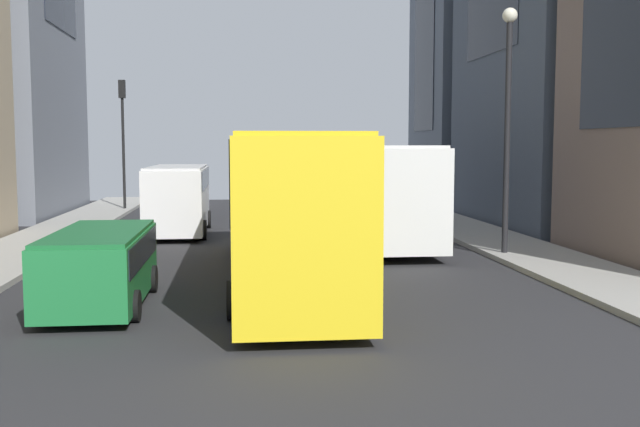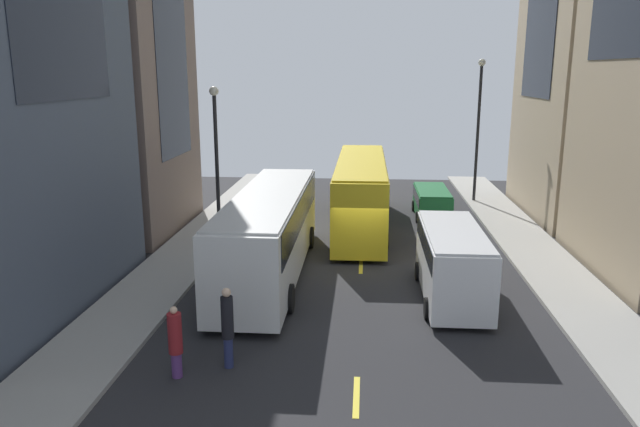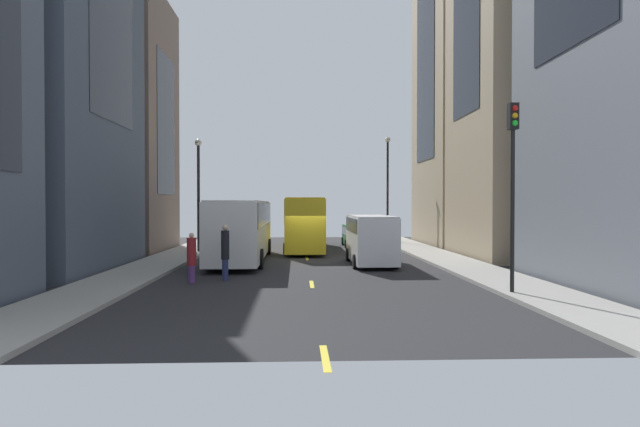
{
  "view_description": "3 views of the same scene",
  "coord_description": "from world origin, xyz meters",
  "px_view_note": "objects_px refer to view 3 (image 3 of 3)",
  "views": [
    {
      "loc": [
        0.98,
        24.66,
        3.36
      ],
      "look_at": [
        -1.14,
        5.4,
        1.56
      ],
      "focal_mm": 41.26,
      "sensor_mm": 36.0,
      "label": 1
    },
    {
      "loc": [
        0.14,
        -24.25,
        8.02
      ],
      "look_at": [
        -1.87,
        1.72,
        1.85
      ],
      "focal_mm": 33.74,
      "sensor_mm": 36.0,
      "label": 2
    },
    {
      "loc": [
        -0.57,
        -32.27,
        3.15
      ],
      "look_at": [
        1.02,
        6.3,
        2.54
      ],
      "focal_mm": 31.03,
      "sensor_mm": 36.0,
      "label": 3
    }
  ],
  "objects_px": {
    "car_green_0": "(356,234)",
    "traffic_light_near_corner": "(513,162)",
    "delivery_van_white": "(371,236)",
    "streetcar_yellow": "(304,219)",
    "pedestrian_walking_far": "(225,250)",
    "city_bus_white": "(242,225)",
    "pedestrian_waiting_curb": "(192,257)"
  },
  "relations": [
    {
      "from": "city_bus_white",
      "to": "traffic_light_near_corner",
      "type": "bearing_deg",
      "value": -49.6
    },
    {
      "from": "traffic_light_near_corner",
      "to": "streetcar_yellow",
      "type": "bearing_deg",
      "value": 108.92
    },
    {
      "from": "pedestrian_waiting_curb",
      "to": "city_bus_white",
      "type": "bearing_deg",
      "value": -51.69
    },
    {
      "from": "car_green_0",
      "to": "city_bus_white",
      "type": "bearing_deg",
      "value": -125.64
    },
    {
      "from": "traffic_light_near_corner",
      "to": "pedestrian_walking_far",
      "type": "bearing_deg",
      "value": 156.94
    },
    {
      "from": "city_bus_white",
      "to": "pedestrian_walking_far",
      "type": "height_order",
      "value": "city_bus_white"
    },
    {
      "from": "streetcar_yellow",
      "to": "city_bus_white",
      "type": "bearing_deg",
      "value": -114.17
    },
    {
      "from": "streetcar_yellow",
      "to": "delivery_van_white",
      "type": "xyz_separation_m",
      "value": [
        3.39,
        -10.03,
        -0.61
      ]
    },
    {
      "from": "car_green_0",
      "to": "traffic_light_near_corner",
      "type": "xyz_separation_m",
      "value": [
        2.95,
        -22.79,
        3.66
      ]
    },
    {
      "from": "streetcar_yellow",
      "to": "traffic_light_near_corner",
      "type": "bearing_deg",
      "value": -71.08
    },
    {
      "from": "car_green_0",
      "to": "pedestrian_waiting_curb",
      "type": "relative_size",
      "value": 2.29
    },
    {
      "from": "delivery_van_white",
      "to": "pedestrian_walking_far",
      "type": "height_order",
      "value": "delivery_van_white"
    },
    {
      "from": "car_green_0",
      "to": "delivery_van_white",
      "type": "bearing_deg",
      "value": -92.66
    },
    {
      "from": "streetcar_yellow",
      "to": "traffic_light_near_corner",
      "type": "height_order",
      "value": "traffic_light_near_corner"
    },
    {
      "from": "city_bus_white",
      "to": "streetcar_yellow",
      "type": "xyz_separation_m",
      "value": [
        3.55,
        7.9,
        0.11
      ]
    },
    {
      "from": "pedestrian_walking_far",
      "to": "traffic_light_near_corner",
      "type": "xyz_separation_m",
      "value": [
        10.39,
        -4.42,
        3.36
      ]
    },
    {
      "from": "streetcar_yellow",
      "to": "pedestrian_walking_far",
      "type": "bearing_deg",
      "value": -102.39
    },
    {
      "from": "delivery_van_white",
      "to": "streetcar_yellow",
      "type": "bearing_deg",
      "value": 108.67
    },
    {
      "from": "city_bus_white",
      "to": "pedestrian_waiting_curb",
      "type": "xyz_separation_m",
      "value": [
        -1.18,
        -8.53,
        -0.95
      ]
    },
    {
      "from": "delivery_van_white",
      "to": "car_green_0",
      "type": "height_order",
      "value": "delivery_van_white"
    },
    {
      "from": "city_bus_white",
      "to": "streetcar_yellow",
      "type": "relative_size",
      "value": 0.96
    },
    {
      "from": "delivery_van_white",
      "to": "traffic_light_near_corner",
      "type": "bearing_deg",
      "value": -70.83
    },
    {
      "from": "streetcar_yellow",
      "to": "pedestrian_waiting_curb",
      "type": "distance_m",
      "value": 17.13
    },
    {
      "from": "delivery_van_white",
      "to": "city_bus_white",
      "type": "bearing_deg",
      "value": 162.94
    },
    {
      "from": "car_green_0",
      "to": "pedestrian_walking_far",
      "type": "xyz_separation_m",
      "value": [
        -7.44,
        -18.37,
        0.31
      ]
    },
    {
      "from": "car_green_0",
      "to": "streetcar_yellow",
      "type": "bearing_deg",
      "value": -146.91
    },
    {
      "from": "streetcar_yellow",
      "to": "traffic_light_near_corner",
      "type": "xyz_separation_m",
      "value": [
        6.92,
        -20.2,
        2.49
      ]
    },
    {
      "from": "pedestrian_waiting_curb",
      "to": "traffic_light_near_corner",
      "type": "bearing_deg",
      "value": -151.7
    },
    {
      "from": "city_bus_white",
      "to": "car_green_0",
      "type": "bearing_deg",
      "value": 54.36
    },
    {
      "from": "car_green_0",
      "to": "pedestrian_walking_far",
      "type": "height_order",
      "value": "pedestrian_walking_far"
    },
    {
      "from": "delivery_van_white",
      "to": "traffic_light_near_corner",
      "type": "distance_m",
      "value": 11.2
    },
    {
      "from": "streetcar_yellow",
      "to": "pedestrian_walking_far",
      "type": "distance_m",
      "value": 16.18
    }
  ]
}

